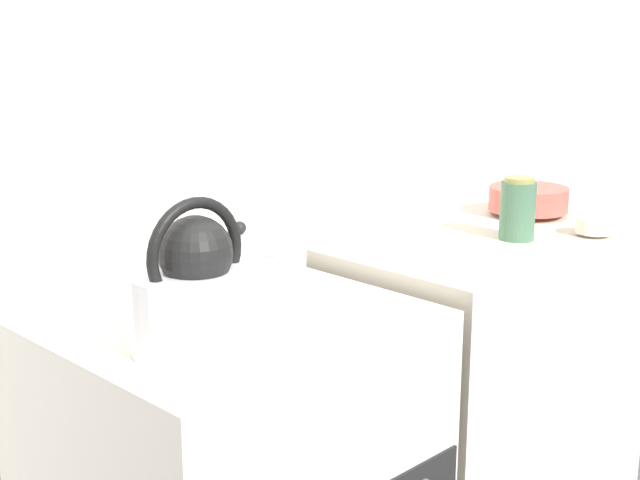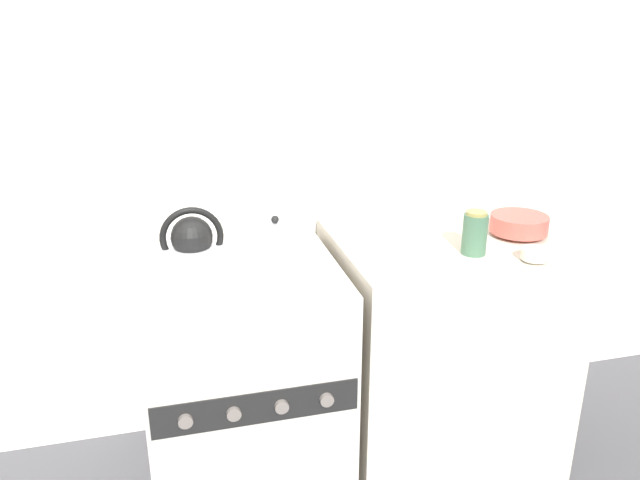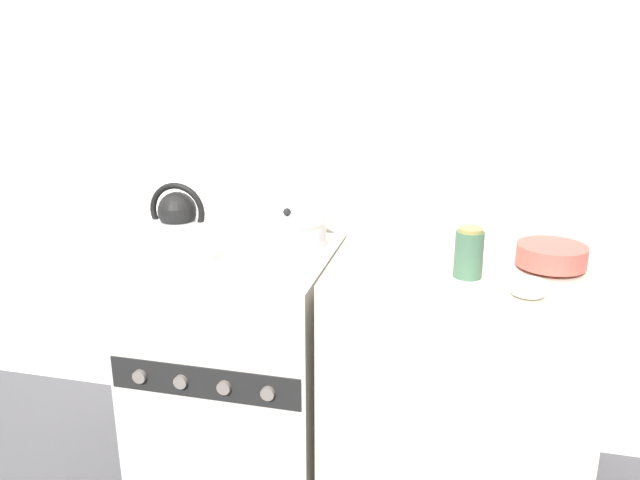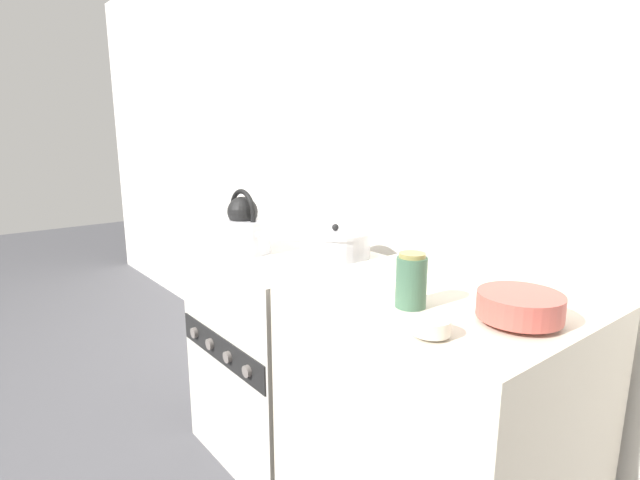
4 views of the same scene
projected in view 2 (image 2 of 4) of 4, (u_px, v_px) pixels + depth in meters
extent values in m
cube|color=silver|center=(219.00, 133.00, 2.34)|extent=(7.00, 0.06, 2.50)
cube|color=beige|center=(245.00, 382.00, 2.23)|extent=(0.67, 0.62, 0.87)
cube|color=black|center=(257.00, 408.00, 1.91)|extent=(0.64, 0.01, 0.11)
cylinder|color=slate|center=(186.00, 421.00, 1.85)|extent=(0.04, 0.02, 0.04)
cylinder|color=slate|center=(234.00, 414.00, 1.88)|extent=(0.04, 0.02, 0.04)
cylinder|color=slate|center=(282.00, 407.00, 1.91)|extent=(0.04, 0.02, 0.04)
cylinder|color=slate|center=(327.00, 400.00, 1.95)|extent=(0.04, 0.02, 0.04)
cube|color=beige|center=(440.00, 347.00, 2.43)|extent=(0.82, 0.68, 0.90)
cylinder|color=silver|center=(194.00, 268.00, 1.92)|extent=(0.23, 0.23, 0.14)
sphere|color=black|center=(192.00, 237.00, 1.88)|extent=(0.13, 0.13, 0.13)
torus|color=black|center=(192.00, 237.00, 1.88)|extent=(0.19, 0.02, 0.19)
cone|color=silver|center=(229.00, 258.00, 1.93)|extent=(0.11, 0.05, 0.09)
cylinder|color=silver|center=(276.00, 239.00, 2.22)|extent=(0.28, 0.28, 0.09)
cylinder|color=silver|center=(275.00, 225.00, 2.20)|extent=(0.29, 0.29, 0.01)
sphere|color=black|center=(275.00, 219.00, 2.19)|extent=(0.03, 0.03, 0.03)
cylinder|color=#B75147|center=(518.00, 233.00, 2.30)|extent=(0.09, 0.09, 0.01)
cylinder|color=#B75147|center=(519.00, 224.00, 2.29)|extent=(0.21, 0.21, 0.06)
cylinder|color=beige|center=(534.00, 260.00, 2.06)|extent=(0.04, 0.04, 0.01)
cylinder|color=beige|center=(535.00, 254.00, 2.06)|extent=(0.09, 0.09, 0.04)
cylinder|color=#3F664C|center=(475.00, 234.00, 2.11)|extent=(0.08, 0.08, 0.14)
cylinder|color=#998C4C|center=(477.00, 213.00, 2.08)|extent=(0.07, 0.07, 0.01)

